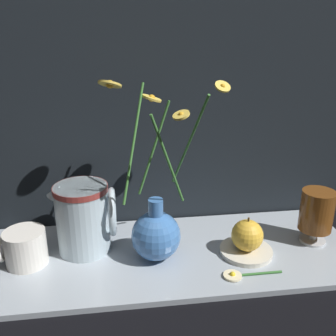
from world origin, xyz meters
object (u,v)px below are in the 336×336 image
Objects in this scene: yellow_mug at (25,248)px; orange_fruit at (247,235)px; vase_with_flowers at (156,230)px; tea_glass at (316,211)px; ceramic_pitcher at (85,216)px.

orange_fruit reaches higher than yellow_mug.
vase_with_flowers is 2.96× the size of tea_glass.
tea_glass reaches higher than orange_fruit.
tea_glass is at bearing -3.76° from ceramic_pitcher.
vase_with_flowers reaches higher than orange_fruit.
yellow_mug is 0.62m from tea_glass.
ceramic_pitcher is 1.30× the size of tea_glass.
tea_glass is (0.62, 0.00, 0.04)m from yellow_mug.
orange_fruit is at bearing -10.53° from ceramic_pitcher.
orange_fruit is (0.34, -0.06, -0.04)m from ceramic_pitcher.
vase_with_flowers reaches higher than ceramic_pitcher.
ceramic_pitcher is 0.35m from orange_fruit.
vase_with_flowers is 2.28× the size of ceramic_pitcher.
yellow_mug is (-0.27, 0.01, -0.03)m from vase_with_flowers.
tea_glass reaches higher than yellow_mug.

